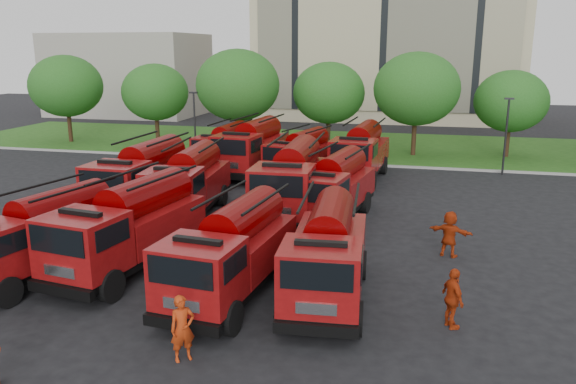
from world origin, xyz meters
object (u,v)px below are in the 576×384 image
Objects in this scene: fire_truck_5 at (189,182)px; firefighter_5 at (448,256)px; firefighter_2 at (450,327)px; fire_truck_10 at (301,155)px; fire_truck_6 at (293,181)px; fire_truck_9 at (252,147)px; fire_truck_1 at (129,227)px; firefighter_3 at (299,296)px; fire_truck_11 at (361,152)px; fire_truck_3 at (327,253)px; fire_truck_8 at (226,147)px; fire_truck_2 at (232,251)px; fire_truck_7 at (334,188)px; fire_truck_0 at (41,235)px; fire_truck_4 at (143,177)px; firefighter_0 at (184,360)px; firefighter_4 at (114,214)px.

firefighter_5 is at bearing -19.22° from fire_truck_5.
fire_truck_5 is at bearing 26.55° from firefighter_2.
fire_truck_10 reaches higher than firefighter_2.
fire_truck_6 is 1.01× the size of fire_truck_9.
firefighter_3 is at bearing 0.79° from fire_truck_1.
fire_truck_11 is 4.24× the size of firefighter_3.
fire_truck_8 is at bearing 114.08° from fire_truck_3.
fire_truck_2 is 1.01× the size of fire_truck_3.
fire_truck_1 is at bearing 169.96° from fire_truck_3.
fire_truck_9 is (-4.90, 9.00, -0.04)m from fire_truck_6.
fire_truck_6 is at bearing 105.37° from fire_truck_3.
fire_truck_7 is at bearing -116.86° from firefighter_3.
fire_truck_8 is at bearing 178.35° from fire_truck_10.
firefighter_3 is at bearing -175.71° from fire_truck_3.
fire_truck_6 is at bearing 8.70° from firefighter_2.
fire_truck_1 is at bearing -36.07° from firefighter_3.
fire_truck_11 reaches higher than firefighter_2.
fire_truck_11 reaches higher than fire_truck_1.
fire_truck_0 is 1.00× the size of fire_truck_3.
fire_truck_4 is 4.08× the size of firefighter_5.
fire_truck_8 reaches higher than firefighter_5.
fire_truck_0 reaches higher than fire_truck_10.
firefighter_5 is at bearing 43.16° from fire_truck_2.
firefighter_2 is (11.73, -2.02, -1.69)m from fire_truck_1.
firefighter_3 is (0.28, -8.99, -1.63)m from fire_truck_7.
fire_truck_11 is 4.20× the size of firefighter_0.
fire_truck_5 is 11.22m from firefighter_3.
fire_truck_11 is 18.41m from firefighter_3.
fire_truck_9 reaches higher than fire_truck_3.
fire_truck_11 is at bearing -118.62° from firefighter_3.
firefighter_4 is at bearing 113.96° from fire_truck_0.
fire_truck_10 is (5.80, 18.24, -0.03)m from fire_truck_0.
fire_truck_5 is at bearing -86.42° from fire_truck_9.
firefighter_0 is (0.17, -13.87, -1.83)m from fire_truck_6.
fire_truck_0 is 0.99× the size of fire_truck_2.
fire_truck_10 is (-1.49, 8.64, -0.31)m from fire_truck_6.
firefighter_3 is (-0.92, -0.14, -1.59)m from fire_truck_3.
fire_truck_0 is 8.74m from firefighter_0.
fire_truck_11 reaches higher than firefighter_0.
fire_truck_0 is at bearing -109.51° from fire_truck_5.
firefighter_2 is 5.07m from firefighter_3.
fire_truck_5 is 1.11× the size of fire_truck_8.
fire_truck_10 is 3.75× the size of firefighter_0.
fire_truck_7 reaches higher than firefighter_0.
fire_truck_4 is at bearing 168.39° from fire_truck_5.
fire_truck_11 is 14.26m from firefighter_5.
firefighter_2 is at bearing -1.53° from fire_truck_1.
fire_truck_10 is at bearing -1.72° from firefighter_2.
fire_truck_4 reaches higher than fire_truck_2.
firefighter_0 is at bearing -88.88° from fire_truck_7.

